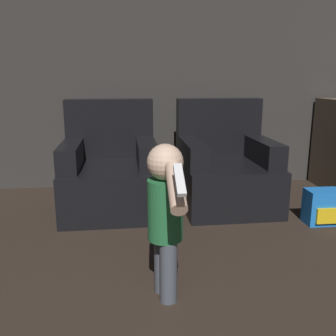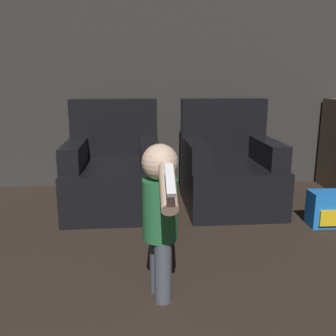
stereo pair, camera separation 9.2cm
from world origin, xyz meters
name	(u,v)px [view 1 (the left image)]	position (x,y,z in m)	size (l,w,h in m)	color
wall_back	(121,59)	(0.00, 4.50, 1.30)	(8.40, 0.05, 2.60)	#33302D
armchair_left	(110,173)	(-0.11, 3.77, 0.32)	(0.80, 0.87, 0.93)	black
armchair_right	(225,170)	(0.91, 3.77, 0.32)	(0.80, 0.87, 0.93)	black
person_toddler	(165,210)	(0.23, 2.35, 0.48)	(0.18, 0.56, 0.82)	#474C56
toy_backpack	(323,207)	(1.56, 3.23, 0.14)	(0.27, 0.19, 0.27)	blue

